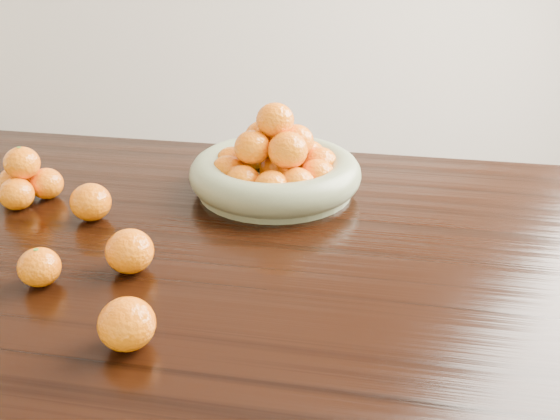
% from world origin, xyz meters
% --- Properties ---
extents(dining_table, '(2.00, 1.00, 0.75)m').
position_xyz_m(dining_table, '(0.00, 0.00, 0.66)').
color(dining_table, black).
rests_on(dining_table, ground).
extents(fruit_bowl, '(0.35, 0.35, 0.19)m').
position_xyz_m(fruit_bowl, '(-0.05, 0.24, 0.80)').
color(fruit_bowl, gray).
rests_on(fruit_bowl, dining_table).
extents(orange_pyramid, '(0.13, 0.13, 0.11)m').
position_xyz_m(orange_pyramid, '(-0.53, 0.10, 0.79)').
color(orange_pyramid, orange).
rests_on(orange_pyramid, dining_table).
extents(loose_orange_0, '(0.07, 0.07, 0.06)m').
position_xyz_m(loose_orange_0, '(-0.34, -0.19, 0.78)').
color(loose_orange_0, orange).
rests_on(loose_orange_0, dining_table).
extents(loose_orange_1, '(0.08, 0.08, 0.07)m').
position_xyz_m(loose_orange_1, '(-0.22, -0.12, 0.79)').
color(loose_orange_1, orange).
rests_on(loose_orange_1, dining_table).
extents(loose_orange_2, '(0.08, 0.08, 0.07)m').
position_xyz_m(loose_orange_2, '(-0.15, -0.31, 0.79)').
color(loose_orange_2, orange).
rests_on(loose_orange_2, dining_table).
extents(loose_orange_3, '(0.08, 0.08, 0.07)m').
position_xyz_m(loose_orange_3, '(-0.37, 0.04, 0.79)').
color(loose_orange_3, orange).
rests_on(loose_orange_3, dining_table).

